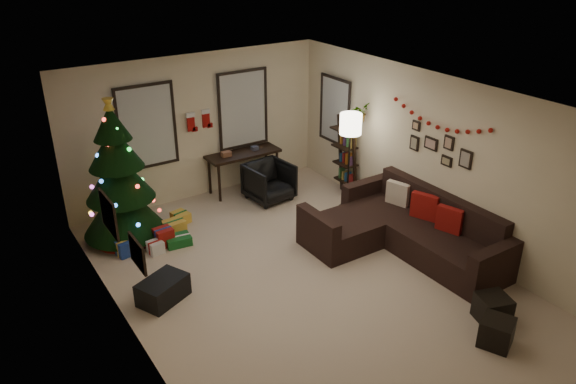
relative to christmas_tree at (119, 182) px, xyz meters
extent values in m
plane|color=#C9B098|center=(1.78, -2.63, -1.02)|extent=(7.00, 7.00, 0.00)
plane|color=white|center=(1.78, -2.63, 1.68)|extent=(7.00, 7.00, 0.00)
plane|color=beige|center=(1.78, 0.87, 0.33)|extent=(5.00, 0.00, 5.00)
plane|color=beige|center=(1.78, -6.13, 0.33)|extent=(5.00, 0.00, 5.00)
plane|color=beige|center=(-0.72, -2.63, 0.33)|extent=(0.00, 7.00, 7.00)
plane|color=beige|center=(4.28, -2.63, 0.33)|extent=(0.00, 7.00, 7.00)
cube|color=#728CB2|center=(0.83, 0.84, 0.53)|extent=(0.94, 0.02, 1.35)
cube|color=beige|center=(0.83, 0.84, 0.53)|extent=(0.94, 0.03, 1.35)
cube|color=#728CB2|center=(2.73, 0.84, 0.53)|extent=(0.94, 0.02, 1.35)
cube|color=beige|center=(2.73, 0.84, 0.53)|extent=(0.94, 0.03, 1.35)
cube|color=#728CB2|center=(4.25, -0.08, 0.48)|extent=(0.05, 0.27, 1.17)
cube|color=beige|center=(4.25, -0.08, 0.48)|extent=(0.05, 0.45, 1.17)
cylinder|color=black|center=(0.00, 0.00, -0.87)|extent=(0.10, 0.10, 0.29)
cone|color=black|center=(0.00, 0.00, -0.44)|extent=(1.32, 1.32, 0.92)
cone|color=black|center=(0.00, 0.00, 0.10)|extent=(1.09, 1.09, 0.78)
cone|color=black|center=(0.00, 0.00, 0.59)|extent=(0.86, 0.86, 0.68)
cone|color=black|center=(0.00, 0.00, 0.98)|extent=(0.58, 0.58, 0.54)
cylinder|color=maroon|center=(0.00, 0.00, -1.00)|extent=(1.07, 1.07, 0.04)
cube|color=silver|center=(-0.27, -0.08, -0.88)|extent=(0.26, 0.26, 0.28)
cube|color=gold|center=(0.98, 0.02, -0.93)|extent=(0.25, 0.30, 0.18)
cube|color=maroon|center=(0.43, -0.58, -0.87)|extent=(0.28, 0.25, 0.30)
cube|color=#14591E|center=(0.63, -0.68, -0.94)|extent=(0.40, 0.30, 0.15)
cube|color=navy|center=(-0.17, -0.53, -0.89)|extent=(0.30, 0.22, 0.25)
cube|color=silver|center=(0.23, -0.73, -0.92)|extent=(0.22, 0.22, 0.20)
cube|color=gold|center=(0.73, -0.28, -0.91)|extent=(0.35, 0.28, 0.22)
cube|color=black|center=(3.81, -2.94, -0.80)|extent=(0.94, 2.52, 0.44)
cube|color=black|center=(4.18, -2.94, -0.35)|extent=(0.20, 2.52, 0.46)
cube|color=black|center=(3.81, -4.30, -0.67)|extent=(0.94, 0.20, 0.69)
cube|color=black|center=(3.81, -1.58, -0.67)|extent=(0.94, 0.20, 0.69)
cube|color=black|center=(2.89, -2.15, -0.80)|extent=(0.89, 0.94, 0.44)
cube|color=black|center=(2.35, -2.15, -0.67)|extent=(0.18, 0.94, 0.69)
cube|color=maroon|center=(3.99, -3.30, -0.38)|extent=(0.22, 0.41, 0.40)
cube|color=maroon|center=(3.99, -2.79, -0.38)|extent=(0.27, 0.45, 0.44)
cube|color=beige|center=(3.99, -2.17, -0.39)|extent=(0.23, 0.41, 0.40)
cube|color=black|center=(2.93, -5.08, -0.84)|extent=(0.50, 0.50, 0.36)
cube|color=black|center=(3.28, -4.75, -0.84)|extent=(0.49, 0.49, 0.36)
cube|color=black|center=(2.57, 0.59, -0.27)|extent=(1.44, 0.52, 0.05)
cylinder|color=black|center=(1.93, 0.38, -0.66)|extent=(0.05, 0.05, 0.72)
cylinder|color=black|center=(1.93, 0.80, -0.66)|extent=(0.05, 0.05, 0.72)
cylinder|color=black|center=(3.20, 0.38, -0.66)|extent=(0.05, 0.05, 0.72)
cylinder|color=black|center=(3.20, 0.80, -0.66)|extent=(0.05, 0.05, 0.72)
imported|color=black|center=(2.75, -0.06, -0.65)|extent=(0.77, 0.73, 0.73)
cube|color=black|center=(4.10, -0.89, -0.24)|extent=(0.05, 0.05, 1.57)
cube|color=black|center=(4.10, -0.47, -0.24)|extent=(0.05, 0.05, 1.57)
cube|color=black|center=(4.07, -0.68, -0.71)|extent=(0.30, 0.44, 0.03)
cube|color=black|center=(4.07, -0.68, -0.37)|extent=(0.30, 0.44, 0.03)
cube|color=black|center=(4.07, -0.68, -0.02)|extent=(0.30, 0.44, 0.03)
cube|color=black|center=(4.07, -0.68, 0.33)|extent=(0.30, 0.44, 0.03)
imported|color=#4C4C4C|center=(4.08, -1.01, 0.76)|extent=(0.49, 0.46, 0.43)
cylinder|color=black|center=(3.73, -1.17, -1.00)|extent=(0.31, 0.31, 0.03)
cylinder|color=black|center=(3.73, -1.17, -0.23)|extent=(0.03, 0.03, 1.52)
cylinder|color=white|center=(3.73, -1.17, 0.61)|extent=(0.38, 0.38, 0.36)
cube|color=black|center=(-0.70, -1.95, 0.46)|extent=(0.04, 0.60, 0.50)
cube|color=tan|center=(-0.70, -1.95, 0.46)|extent=(0.01, 0.54, 0.45)
cube|color=black|center=(-0.70, -2.96, 0.42)|extent=(0.04, 0.45, 0.35)
cube|color=beige|center=(-0.70, -2.96, 0.42)|extent=(0.01, 0.41, 0.31)
cube|color=black|center=(4.26, -3.23, 0.53)|extent=(0.03, 0.22, 0.28)
cube|color=black|center=(4.26, -2.88, 0.68)|extent=(0.03, 0.18, 0.22)
cube|color=black|center=(4.26, -2.88, 0.38)|extent=(0.03, 0.20, 0.16)
cube|color=black|center=(4.26, -2.53, 0.56)|extent=(0.03, 0.26, 0.20)
cube|color=black|center=(4.26, -2.18, 0.46)|extent=(0.03, 0.18, 0.24)
cube|color=black|center=(4.26, -2.18, 0.76)|extent=(0.03, 0.16, 0.16)
cube|color=#990F0C|center=(1.63, 0.79, 0.46)|extent=(0.14, 0.04, 0.30)
cube|color=white|center=(1.63, 0.79, 0.61)|extent=(0.16, 0.05, 0.08)
cube|color=#990F0C|center=(1.70, 0.79, 0.33)|extent=(0.10, 0.04, 0.08)
cube|color=#990F0C|center=(1.96, 0.85, 0.46)|extent=(0.14, 0.04, 0.30)
cube|color=white|center=(1.96, 0.85, 0.61)|extent=(0.16, 0.05, 0.08)
cube|color=#990F0C|center=(2.03, 0.85, 0.33)|extent=(0.10, 0.04, 0.08)
cube|color=black|center=(-0.14, -1.98, -0.85)|extent=(0.78, 0.68, 0.33)
camera|label=1|loc=(-2.19, -8.23, 3.61)|focal=34.78mm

